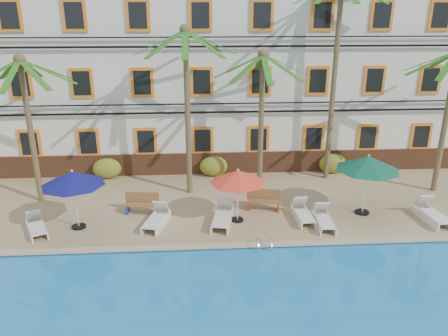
{
  "coord_description": "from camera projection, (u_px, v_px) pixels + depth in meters",
  "views": [
    {
      "loc": [
        -1.8,
        -15.42,
        8.76
      ],
      "look_at": [
        -0.62,
        3.0,
        2.0
      ],
      "focal_mm": 35.0,
      "sensor_mm": 36.0,
      "label": 1
    }
  ],
  "objects": [
    {
      "name": "pool_deck",
      "position": [
        234.0,
        189.0,
        22.22
      ],
      "size": [
        30.0,
        12.0,
        0.25
      ],
      "primitive_type": "cube",
      "color": "tan",
      "rests_on": "ground"
    },
    {
      "name": "ground",
      "position": [
        244.0,
        240.0,
        17.58
      ],
      "size": [
        100.0,
        100.0,
        0.0
      ],
      "primitive_type": "plane",
      "color": "#384C23",
      "rests_on": "ground"
    },
    {
      "name": "umbrella_green",
      "position": [
        368.0,
        163.0,
        18.49
      ],
      "size": [
        2.74,
        2.74,
        2.73
      ],
      "color": "black",
      "rests_on": "pool_deck"
    },
    {
      "name": "lounger_e",
      "position": [
        324.0,
        219.0,
        18.11
      ],
      "size": [
        0.77,
        1.87,
        0.87
      ],
      "color": "silver",
      "rests_on": "pool_deck"
    },
    {
      "name": "lounger_c",
      "position": [
        223.0,
        217.0,
        18.26
      ],
      "size": [
        1.09,
        2.13,
        0.96
      ],
      "color": "silver",
      "rests_on": "pool_deck"
    },
    {
      "name": "hotel_building",
      "position": [
        227.0,
        71.0,
        25.08
      ],
      "size": [
        25.4,
        6.44,
        10.22
      ],
      "color": "silver",
      "rests_on": "pool_deck"
    },
    {
      "name": "palm_b",
      "position": [
        187.0,
        89.0,
        19.75
      ],
      "size": [
        4.54,
        4.54,
        7.9
      ],
      "color": "brown",
      "rests_on": "pool_deck"
    },
    {
      "name": "pool_coping",
      "position": [
        247.0,
        245.0,
        16.64
      ],
      "size": [
        30.0,
        0.35,
        0.06
      ],
      "primitive_type": "cube",
      "color": "tan",
      "rests_on": "pool_deck"
    },
    {
      "name": "lounger_f",
      "position": [
        431.0,
        213.0,
        18.55
      ],
      "size": [
        0.89,
        2.1,
        0.97
      ],
      "color": "silver",
      "rests_on": "pool_deck"
    },
    {
      "name": "shrub_mid",
      "position": [
        214.0,
        166.0,
        23.43
      ],
      "size": [
        1.5,
        0.9,
        1.1
      ],
      "primitive_type": "ellipsoid",
      "color": "#2D5B1A",
      "rests_on": "pool_deck"
    },
    {
      "name": "palm_d",
      "position": [
        336.0,
        57.0,
        21.17
      ],
      "size": [
        4.54,
        4.54,
        10.01
      ],
      "color": "brown",
      "rests_on": "pool_deck"
    },
    {
      "name": "lounger_a",
      "position": [
        36.0,
        226.0,
        17.55
      ],
      "size": [
        1.34,
        1.84,
        0.83
      ],
      "color": "silver",
      "rests_on": "pool_deck"
    },
    {
      "name": "palm_a",
      "position": [
        27.0,
        108.0,
        19.08
      ],
      "size": [
        4.54,
        4.54,
        6.76
      ],
      "color": "brown",
      "rests_on": "pool_deck"
    },
    {
      "name": "pool_ladder",
      "position": [
        264.0,
        246.0,
        16.59
      ],
      "size": [
        0.54,
        0.74,
        0.74
      ],
      "color": "silver",
      "rests_on": "ground"
    },
    {
      "name": "palm_c",
      "position": [
        262.0,
        100.0,
        20.64
      ],
      "size": [
        4.54,
        4.54,
        6.8
      ],
      "color": "brown",
      "rests_on": "pool_deck"
    },
    {
      "name": "shrub_left",
      "position": [
        107.0,
        168.0,
        23.09
      ],
      "size": [
        1.5,
        0.9,
        1.1
      ],
      "primitive_type": "ellipsoid",
      "color": "#2D5B1A",
      "rests_on": "pool_deck"
    },
    {
      "name": "bench_left",
      "position": [
        142.0,
        203.0,
        19.19
      ],
      "size": [
        1.55,
        0.66,
        0.93
      ],
      "color": "olive",
      "rests_on": "pool_deck"
    },
    {
      "name": "bench_right",
      "position": [
        264.0,
        199.0,
        19.54
      ],
      "size": [
        1.56,
        0.76,
        0.93
      ],
      "color": "olive",
      "rests_on": "pool_deck"
    },
    {
      "name": "shrub_right",
      "position": [
        333.0,
        164.0,
        23.82
      ],
      "size": [
        1.5,
        0.9,
        1.1
      ],
      "primitive_type": "ellipsoid",
      "color": "#2D5B1A",
      "rests_on": "pool_deck"
    },
    {
      "name": "umbrella_red",
      "position": [
        238.0,
        177.0,
        17.94
      ],
      "size": [
        2.35,
        2.35,
        2.35
      ],
      "color": "black",
      "rests_on": "pool_deck"
    },
    {
      "name": "lounger_b",
      "position": [
        157.0,
        219.0,
        18.13
      ],
      "size": [
        1.14,
        2.0,
        0.89
      ],
      "color": "silver",
      "rests_on": "pool_deck"
    },
    {
      "name": "lounger_d",
      "position": [
        303.0,
        213.0,
        18.62
      ],
      "size": [
        0.74,
        1.88,
        0.87
      ],
      "color": "silver",
      "rests_on": "pool_deck"
    },
    {
      "name": "umbrella_blue",
      "position": [
        73.0,
        179.0,
        17.29
      ],
      "size": [
        2.55,
        2.55,
        2.55
      ],
      "color": "black",
      "rests_on": "pool_deck"
    }
  ]
}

